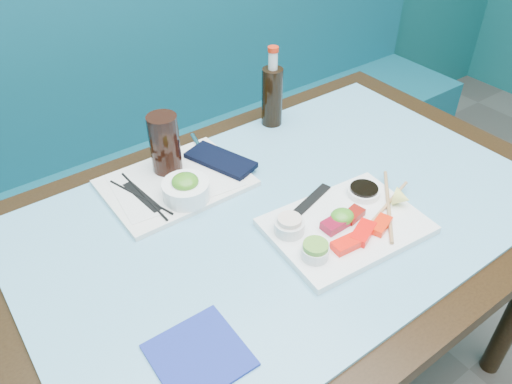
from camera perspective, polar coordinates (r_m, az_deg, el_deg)
booth_bench at (r=1.99m, az=-12.24°, el=2.26°), size 3.00×0.56×1.17m
dining_table at (r=1.24m, az=3.50°, el=-5.28°), size 1.40×0.90×0.75m
glass_top at (r=1.18m, az=3.66°, el=-2.22°), size 1.22×0.76×0.01m
sashimi_plate at (r=1.14m, az=10.22°, el=-3.85°), size 0.36×0.27×0.02m
salmon_left at (r=1.07m, az=10.47°, el=-5.82°), size 0.07×0.04×0.02m
salmon_mid at (r=1.10m, az=12.13°, el=-4.56°), size 0.08×0.06×0.02m
salmon_right at (r=1.13m, az=14.06°, el=-3.68°), size 0.07×0.05×0.02m
tuna_left at (r=1.11m, az=9.05°, el=-3.63°), size 0.06×0.04×0.02m
tuna_right at (r=1.14m, az=11.03°, el=-2.56°), size 0.06×0.04×0.02m
seaweed_garnish at (r=1.12m, az=9.82°, el=-2.78°), size 0.07×0.07×0.03m
ramekin_wasabi at (r=1.04m, az=6.76°, el=-6.83°), size 0.07×0.07×0.02m
wasabi_fill at (r=1.03m, az=6.83°, el=-6.13°), size 0.05×0.05×0.01m
ramekin_ginger at (r=1.09m, az=3.82°, el=-3.96°), size 0.08×0.08×0.03m
ginger_fill at (r=1.07m, az=3.86°, el=-3.20°), size 0.06×0.06×0.01m
soy_dish at (r=1.21m, az=12.19°, el=0.01°), size 0.09×0.09×0.02m
soy_fill at (r=1.21m, az=12.26°, el=0.42°), size 0.08×0.08×0.01m
lemon_wedge at (r=1.20m, az=16.34°, el=-0.67°), size 0.05×0.05×0.04m
chopstick_sleeve at (r=1.18m, az=6.21°, el=-1.01°), size 0.15×0.06×0.00m
wooden_chopstick_a at (r=1.19m, az=14.56°, el=-1.61°), size 0.22×0.07×0.01m
wooden_chopstick_b at (r=1.20m, az=14.88°, el=-1.41°), size 0.19×0.19×0.01m
serving_tray at (r=1.26m, az=-9.19°, el=1.02°), size 0.34×0.26×0.01m
paper_placemat at (r=1.26m, az=-9.22°, el=1.29°), size 0.32×0.24×0.00m
seaweed_bowl at (r=1.19m, az=-8.00°, el=0.19°), size 0.12×0.12×0.04m
seaweed_salad at (r=1.17m, az=-8.11°, el=1.20°), size 0.08×0.08×0.03m
cola_glass at (r=1.26m, az=-10.39°, el=5.44°), size 0.09×0.09×0.15m
navy_pouch at (r=1.31m, az=-4.08°, el=3.64°), size 0.14×0.20×0.01m
fork at (r=1.38m, az=-6.68°, el=5.51°), size 0.03×0.10×0.01m
black_chopstick_a at (r=1.22m, az=-13.05°, el=-0.55°), size 0.07×0.20×0.01m
black_chopstick_b at (r=1.22m, az=-12.72°, el=-0.41°), size 0.01×0.22×0.01m
tray_sleeve at (r=1.22m, az=-12.88°, el=-0.51°), size 0.04×0.14×0.00m
cola_bottle_body at (r=1.46m, az=1.86°, el=10.81°), size 0.08×0.08×0.17m
cola_bottle_neck at (r=1.41m, az=1.95°, el=14.80°), size 0.03×0.03×0.05m
cola_bottle_cap at (r=1.40m, az=1.98°, el=16.00°), size 0.04×0.04×0.01m
blue_napkin at (r=0.92m, az=-6.54°, el=-18.03°), size 0.16×0.16×0.01m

